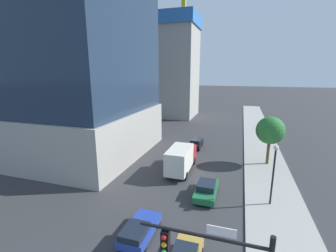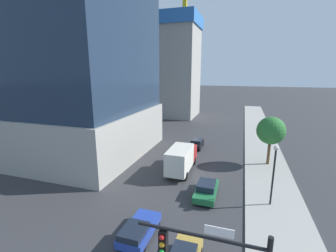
% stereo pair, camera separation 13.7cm
% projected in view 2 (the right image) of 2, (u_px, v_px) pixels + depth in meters
% --- Properties ---
extents(sidewalk, '(5.20, 120.00, 0.15)m').
position_uv_depth(sidewalk, '(271.00, 185.00, 24.51)').
color(sidewalk, '#9E9B93').
rests_on(sidewalk, ground).
extents(construction_building, '(16.00, 12.86, 33.48)m').
position_uv_depth(construction_building, '(174.00, 62.00, 60.81)').
color(construction_building, '#9E9B93').
rests_on(construction_building, ground).
extents(street_lamp, '(0.44, 0.44, 5.54)m').
position_uv_depth(street_lamp, '(274.00, 166.00, 20.06)').
color(street_lamp, black).
rests_on(street_lamp, sidewalk).
extents(street_tree, '(3.49, 3.49, 6.18)m').
position_uv_depth(street_tree, '(271.00, 131.00, 29.04)').
color(street_tree, brown).
rests_on(street_tree, sidewalk).
extents(car_black, '(1.79, 4.24, 1.40)m').
position_uv_depth(car_black, '(196.00, 143.00, 36.70)').
color(car_black, black).
rests_on(car_black, ground).
extents(car_green, '(1.94, 4.41, 1.43)m').
position_uv_depth(car_green, '(206.00, 189.00, 22.36)').
color(car_green, '#1E6638').
rests_on(car_green, ground).
extents(car_blue, '(1.90, 4.02, 1.36)m').
position_uv_depth(car_blue, '(139.00, 230.00, 16.64)').
color(car_blue, '#233D9E').
rests_on(car_blue, ground).
extents(box_truck, '(2.34, 6.95, 3.18)m').
position_uv_depth(box_truck, '(181.00, 158.00, 27.64)').
color(box_truck, '#B21E1E').
rests_on(box_truck, ground).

